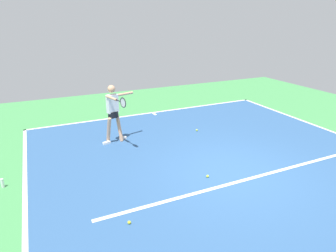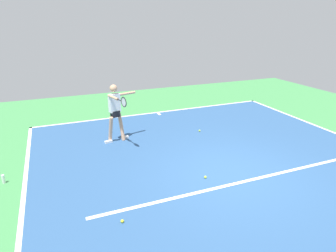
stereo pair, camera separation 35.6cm
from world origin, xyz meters
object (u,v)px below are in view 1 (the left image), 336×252
(tennis_ball_by_sideline, at_px, (197,130))
(tennis_ball_by_baseline, at_px, (129,222))
(tennis_player, at_px, (114,110))
(water_bottle, at_px, (2,183))
(tennis_ball_far_corner, at_px, (208,176))

(tennis_ball_by_sideline, xyz_separation_m, tennis_ball_by_baseline, (3.65, 3.73, 0.00))
(tennis_player, relative_size, water_bottle, 8.37)
(tennis_ball_by_sideline, distance_m, water_bottle, 6.05)
(tennis_player, xyz_separation_m, water_bottle, (3.09, 1.52, -0.96))
(tennis_ball_by_baseline, bearing_deg, water_bottle, -47.42)
(tennis_player, bearing_deg, tennis_ball_by_baseline, 63.49)
(water_bottle, bearing_deg, tennis_player, -153.83)
(tennis_ball_by_baseline, relative_size, water_bottle, 0.30)
(water_bottle, bearing_deg, tennis_ball_by_sideline, -168.00)
(tennis_ball_by_sideline, bearing_deg, tennis_player, -5.30)
(tennis_player, xyz_separation_m, tennis_ball_by_sideline, (-2.82, 0.26, -1.03))
(tennis_ball_far_corner, relative_size, water_bottle, 0.30)
(tennis_ball_by_sideline, height_order, tennis_ball_by_baseline, same)
(tennis_ball_far_corner, bearing_deg, tennis_ball_by_baseline, 20.58)
(water_bottle, bearing_deg, tennis_ball_far_corner, 160.54)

